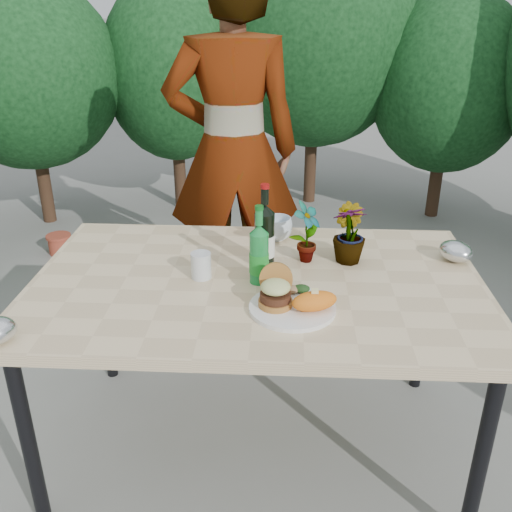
# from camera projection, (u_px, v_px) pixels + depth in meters

# --- Properties ---
(ground) EXTENTS (80.00, 80.00, 0.00)m
(ground) POSITION_uv_depth(u_px,v_px,m) (257.00, 442.00, 2.34)
(ground) COLOR slate
(ground) RESTS_ON ground
(patio_table) EXTENTS (1.60, 1.00, 0.75)m
(patio_table) POSITION_uv_depth(u_px,v_px,m) (257.00, 294.00, 2.05)
(patio_table) COLOR beige
(patio_table) RESTS_ON ground
(shrub_hedge) EXTENTS (6.89, 5.27, 2.27)m
(shrub_hedge) POSITION_uv_depth(u_px,v_px,m) (307.00, 86.00, 3.39)
(shrub_hedge) COLOR #382316
(shrub_hedge) RESTS_ON ground
(dinner_plate) EXTENTS (0.28, 0.28, 0.01)m
(dinner_plate) POSITION_uv_depth(u_px,v_px,m) (292.00, 308.00, 1.83)
(dinner_plate) COLOR white
(dinner_plate) RESTS_ON patio_table
(burger_stack) EXTENTS (0.11, 0.16, 0.11)m
(burger_stack) POSITION_uv_depth(u_px,v_px,m) (276.00, 290.00, 1.82)
(burger_stack) COLOR #B7722D
(burger_stack) RESTS_ON dinner_plate
(sweet_potato) EXTENTS (0.17, 0.12, 0.06)m
(sweet_potato) POSITION_uv_depth(u_px,v_px,m) (314.00, 301.00, 1.79)
(sweet_potato) COLOR orange
(sweet_potato) RESTS_ON dinner_plate
(grilled_veg) EXTENTS (0.08, 0.05, 0.03)m
(grilled_veg) POSITION_uv_depth(u_px,v_px,m) (298.00, 289.00, 1.90)
(grilled_veg) COLOR olive
(grilled_veg) RESTS_ON dinner_plate
(wine_bottle) EXTENTS (0.08, 0.08, 0.32)m
(wine_bottle) POSITION_uv_depth(u_px,v_px,m) (265.00, 237.00, 2.08)
(wine_bottle) COLOR black
(wine_bottle) RESTS_ON patio_table
(sparkling_water) EXTENTS (0.07, 0.07, 0.28)m
(sparkling_water) POSITION_uv_depth(u_px,v_px,m) (259.00, 255.00, 1.96)
(sparkling_water) COLOR #177E34
(sparkling_water) RESTS_ON patio_table
(plastic_cup) EXTENTS (0.07, 0.07, 0.09)m
(plastic_cup) POSITION_uv_depth(u_px,v_px,m) (201.00, 265.00, 2.02)
(plastic_cup) COLOR silver
(plastic_cup) RESTS_ON patio_table
(seedling_left) EXTENTS (0.14, 0.15, 0.24)m
(seedling_left) POSITION_uv_depth(u_px,v_px,m) (307.00, 232.00, 2.11)
(seedling_left) COLOR #23531C
(seedling_left) RESTS_ON patio_table
(seedling_mid) EXTENTS (0.15, 0.15, 0.22)m
(seedling_mid) POSITION_uv_depth(u_px,v_px,m) (349.00, 233.00, 2.13)
(seedling_mid) COLOR #23501B
(seedling_mid) RESTS_ON patio_table
(seedling_right) EXTENTS (0.16, 0.16, 0.22)m
(seedling_right) POSITION_uv_depth(u_px,v_px,m) (350.00, 234.00, 2.11)
(seedling_right) COLOR #1D551D
(seedling_right) RESTS_ON patio_table
(blue_bowl) EXTENTS (0.13, 0.13, 0.09)m
(blue_bowl) POSITION_uv_depth(u_px,v_px,m) (278.00, 228.00, 2.33)
(blue_bowl) COLOR silver
(blue_bowl) RESTS_ON patio_table
(foil_packet_right) EXTENTS (0.17, 0.17, 0.08)m
(foil_packet_right) POSITION_uv_depth(u_px,v_px,m) (456.00, 251.00, 2.15)
(foil_packet_right) COLOR silver
(foil_packet_right) RESTS_ON patio_table
(person) EXTENTS (0.75, 0.55, 1.88)m
(person) POSITION_uv_depth(u_px,v_px,m) (233.00, 152.00, 2.89)
(person) COLOR #8E6347
(person) RESTS_ON ground
(terracotta_pot) EXTENTS (0.17, 0.17, 0.14)m
(terracotta_pot) POSITION_uv_depth(u_px,v_px,m) (59.00, 244.00, 4.00)
(terracotta_pot) COLOR #A9402B
(terracotta_pot) RESTS_ON ground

